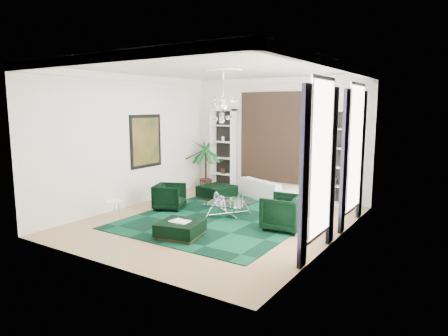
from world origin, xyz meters
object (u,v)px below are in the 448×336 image
Objects in this scene: armchair_left at (170,197)px; palm at (206,157)px; sofa at (268,189)px; ottoman_front at (180,230)px; coffee_table at (229,209)px; ottoman_side at (217,192)px; armchair_right at (284,213)px; side_table at (114,210)px.

armchair_left is 2.95m from palm.
sofa is 4.40m from ottoman_front.
coffee_table is 3.57m from palm.
coffee_table is at bearing 113.64° from sofa.
palm reaches higher than ottoman_side.
armchair_right is at bearing -112.93° from armchair_left.
armchair_left is 2.52m from ottoman_front.
armchair_right is at bearing -11.31° from coffee_table.
sofa reaches higher than coffee_table.
side_table is (-2.35, -4.15, -0.09)m from sofa.
side_table is at bearing -106.86° from ottoman_side.
coffee_table is 1.20× the size of ottoman_front.
ottoman_side is at bearing 132.95° from coffee_table.
ottoman_side is at bearing 55.84° from sofa.
armchair_right is (3.50, 0.00, 0.05)m from armchair_left.
ottoman_front is 5.24m from palm.
sofa is 4.61× the size of side_table.
side_table is (-1.00, -3.30, 0.02)m from ottoman_side.
coffee_table is (-1.75, 0.35, -0.23)m from armchair_right.
armchair_left is 1.62m from side_table.
ottoman_side is at bearing -123.54° from armchair_right.
armchair_left is at bearing 135.81° from ottoman_front.
armchair_right is 1.80m from coffee_table.
coffee_table is 2.99m from side_table.
sofa is 3.18m from armchair_left.
coffee_table is at bearing -47.05° from ottoman_side.
armchair_left reaches higher than ottoman_front.
coffee_table is 0.46× the size of palm.
palm reaches higher than coffee_table.
side_table reaches higher than ottoman_side.
sofa reaches higher than ottoman_side.
ottoman_front is 1.90× the size of side_table.
sofa is 1.60m from ottoman_side.
sofa is at bearing -56.37° from armchair_left.
ottoman_front is 2.41m from side_table.
sofa is at bearing 32.20° from ottoman_side.
sofa reaches higher than ottoman_front.
sofa reaches higher than side_table.
ottoman_front is (1.40, -3.55, -0.03)m from ottoman_side.
ottoman_front is (1.80, -1.75, -0.19)m from armchair_left.
armchair_left is at bearing -168.69° from coffee_table.
armchair_left is 0.90× the size of ottoman_front.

